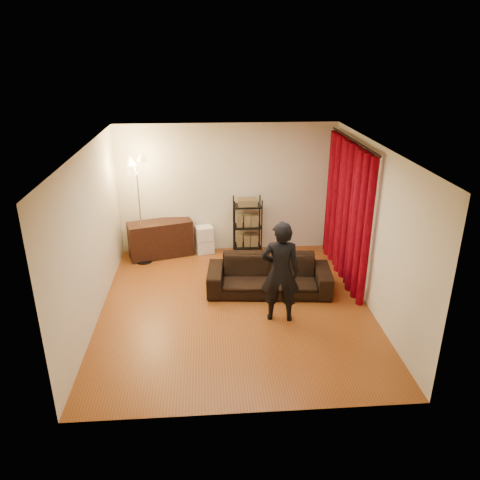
{
  "coord_description": "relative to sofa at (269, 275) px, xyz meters",
  "views": [
    {
      "loc": [
        -0.44,
        -6.89,
        4.08
      ],
      "look_at": [
        0.1,
        0.3,
        1.1
      ],
      "focal_mm": 35.0,
      "sensor_mm": 36.0,
      "label": 1
    }
  ],
  "objects": [
    {
      "name": "floor_lamp",
      "position": [
        -2.39,
        1.43,
        0.78
      ],
      "size": [
        0.4,
        0.4,
        2.19
      ],
      "primitive_type": null,
      "rotation": [
        0.0,
        0.0,
        0.0
      ],
      "color": "silver",
      "rests_on": "ground"
    },
    {
      "name": "media_cabinet",
      "position": [
        -2.05,
        1.72,
        0.06
      ],
      "size": [
        1.38,
        0.83,
        0.76
      ],
      "primitive_type": "cube",
      "rotation": [
        0.0,
        0.0,
        0.29
      ],
      "color": "black",
      "rests_on": "ground"
    },
    {
      "name": "floor",
      "position": [
        -0.64,
        -0.51,
        -0.32
      ],
      "size": [
        5.0,
        5.0,
        0.0
      ],
      "primitive_type": "plane",
      "color": "brown",
      "rests_on": "ground"
    },
    {
      "name": "curtain",
      "position": [
        1.49,
        0.62,
        0.96
      ],
      "size": [
        0.22,
        2.65,
        2.55
      ],
      "primitive_type": null,
      "color": "maroon",
      "rests_on": "ground"
    },
    {
      "name": "wall_back",
      "position": [
        -0.64,
        1.99,
        1.03
      ],
      "size": [
        5.0,
        0.0,
        5.0
      ],
      "primitive_type": "plane",
      "rotation": [
        1.57,
        0.0,
        0.0
      ],
      "color": "beige",
      "rests_on": "ground"
    },
    {
      "name": "wall_left",
      "position": [
        -2.89,
        -0.51,
        1.03
      ],
      "size": [
        0.0,
        5.0,
        5.0
      ],
      "primitive_type": "plane",
      "rotation": [
        1.57,
        0.0,
        1.57
      ],
      "color": "beige",
      "rests_on": "ground"
    },
    {
      "name": "wire_shelf",
      "position": [
        -0.23,
        1.72,
        0.29
      ],
      "size": [
        0.61,
        0.47,
        1.23
      ],
      "primitive_type": null,
      "rotation": [
        0.0,
        0.0,
        -0.15
      ],
      "color": "black",
      "rests_on": "ground"
    },
    {
      "name": "sofa",
      "position": [
        0.0,
        0.0,
        0.0
      ],
      "size": [
        2.25,
        1.05,
        0.64
      ],
      "primitive_type": "imported",
      "rotation": [
        0.0,
        0.0,
        -0.09
      ],
      "color": "black",
      "rests_on": "ground"
    },
    {
      "name": "curtain_rod",
      "position": [
        1.51,
        0.62,
        2.26
      ],
      "size": [
        0.04,
        2.65,
        0.04
      ],
      "primitive_type": "cylinder",
      "rotation": [
        1.57,
        0.0,
        0.0
      ],
      "color": "black",
      "rests_on": "wall_right"
    },
    {
      "name": "wall_right",
      "position": [
        1.61,
        -0.51,
        1.03
      ],
      "size": [
        0.0,
        5.0,
        5.0
      ],
      "primitive_type": "plane",
      "rotation": [
        1.57,
        0.0,
        -1.57
      ],
      "color": "beige",
      "rests_on": "ground"
    },
    {
      "name": "storage_boxes",
      "position": [
        -1.14,
        1.8,
        -0.02
      ],
      "size": [
        0.42,
        0.37,
        0.6
      ],
      "primitive_type": null,
      "rotation": [
        0.0,
        0.0,
        0.25
      ],
      "color": "white",
      "rests_on": "ground"
    },
    {
      "name": "wall_front",
      "position": [
        -0.64,
        -3.01,
        1.03
      ],
      "size": [
        5.0,
        0.0,
        5.0
      ],
      "primitive_type": "plane",
      "rotation": [
        -1.57,
        0.0,
        0.0
      ],
      "color": "beige",
      "rests_on": "ground"
    },
    {
      "name": "person",
      "position": [
        0.04,
        -0.92,
        0.52
      ],
      "size": [
        0.66,
        0.48,
        1.68
      ],
      "primitive_type": "imported",
      "rotation": [
        0.0,
        0.0,
        3.0
      ],
      "color": "black",
      "rests_on": "ground"
    },
    {
      "name": "ceiling",
      "position": [
        -0.64,
        -0.51,
        2.38
      ],
      "size": [
        5.0,
        5.0,
        0.0
      ],
      "primitive_type": "plane",
      "rotation": [
        3.14,
        0.0,
        0.0
      ],
      "color": "white",
      "rests_on": "ground"
    }
  ]
}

